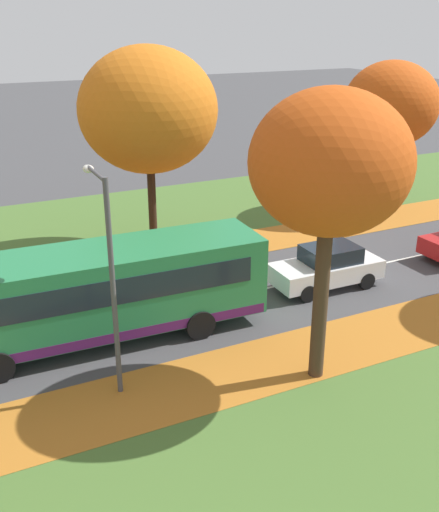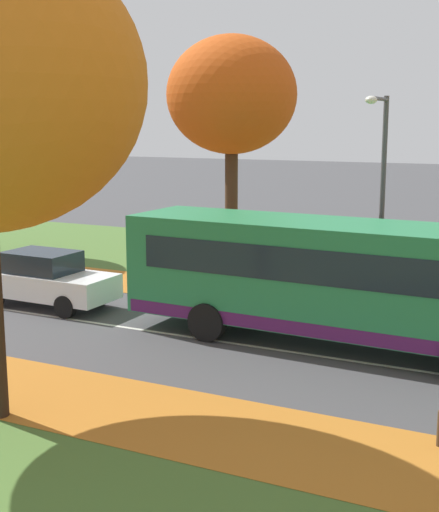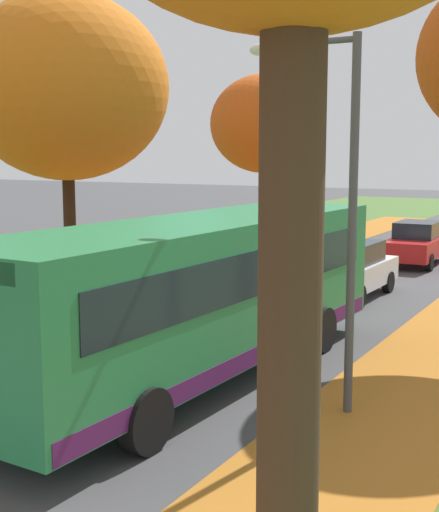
{
  "view_description": "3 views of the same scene",
  "coord_description": "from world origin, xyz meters",
  "views": [
    {
      "loc": [
        17.59,
        4.73,
        9.56
      ],
      "look_at": [
        -0.91,
        13.73,
        1.25
      ],
      "focal_mm": 42.0,
      "sensor_mm": 36.0,
      "label": 1
    },
    {
      "loc": [
        -15.15,
        3.86,
        5.32
      ],
      "look_at": [
        1.93,
        12.21,
        1.74
      ],
      "focal_mm": 50.0,
      "sensor_mm": 36.0,
      "label": 2
    },
    {
      "loc": [
        7.67,
        -2.38,
        4.19
      ],
      "look_at": [
        -0.04,
        11.23,
        1.92
      ],
      "focal_mm": 50.0,
      "sensor_mm": 36.0,
      "label": 3
    }
  ],
  "objects": [
    {
      "name": "grass_verge_right",
      "position": [
        9.2,
        20.0,
        0.0
      ],
      "size": [
        12.0,
        90.0,
        0.01
      ],
      "primitive_type": "cube",
      "color": "#476B2D",
      "rests_on": "ground"
    },
    {
      "name": "bus",
      "position": [
        1.01,
        8.65,
        1.7
      ],
      "size": [
        2.94,
        10.49,
        2.98
      ],
      "color": "#237A47",
      "rests_on": "ground"
    },
    {
      "name": "leaf_litter_right",
      "position": [
        4.6,
        14.0,
        0.01
      ],
      "size": [
        2.8,
        60.0,
        0.0
      ],
      "primitive_type": "cube",
      "color": "#B26B23",
      "rests_on": "grass_verge_right"
    },
    {
      "name": "car_white_lead",
      "position": [
        0.85,
        17.35,
        0.81
      ],
      "size": [
        1.84,
        4.23,
        1.62
      ],
      "color": "silver",
      "rests_on": "ground"
    },
    {
      "name": "streetlamp_right",
      "position": [
        3.67,
        8.33,
        3.74
      ],
      "size": [
        1.89,
        0.28,
        6.0
      ],
      "color": "#47474C",
      "rests_on": "ground"
    },
    {
      "name": "tree_right_near",
      "position": [
        5.64,
        13.6,
        6.11
      ],
      "size": [
        4.12,
        4.12,
        8.02
      ],
      "color": "#422D1E",
      "rests_on": "ground"
    },
    {
      "name": "leaf_litter_left",
      "position": [
        -4.6,
        14.0,
        0.01
      ],
      "size": [
        2.8,
        60.0,
        0.0
      ],
      "primitive_type": "cube",
      "color": "#B26B23",
      "rests_on": "grass_verge_left"
    }
  ]
}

